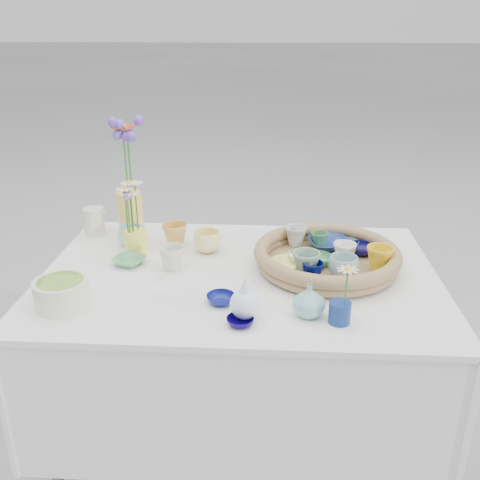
# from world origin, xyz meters

# --- Properties ---
(ground) EXTENTS (80.00, 80.00, 0.00)m
(ground) POSITION_xyz_m (0.00, 0.00, 0.00)
(ground) COLOR #A3A3A3
(display_table) EXTENTS (1.26, 0.86, 0.77)m
(display_table) POSITION_xyz_m (0.00, 0.00, 0.00)
(display_table) COLOR white
(display_table) RESTS_ON ground
(wicker_tray) EXTENTS (0.47, 0.47, 0.08)m
(wicker_tray) POSITION_xyz_m (0.28, 0.05, 0.80)
(wicker_tray) COLOR brown
(wicker_tray) RESTS_ON display_table
(tray_ceramic_0) EXTENTS (0.16, 0.16, 0.03)m
(tray_ceramic_0) POSITION_xyz_m (0.30, 0.17, 0.80)
(tray_ceramic_0) COLOR navy
(tray_ceramic_0) RESTS_ON wicker_tray
(tray_ceramic_1) EXTENTS (0.13, 0.13, 0.03)m
(tray_ceramic_1) POSITION_xyz_m (0.40, 0.14, 0.80)
(tray_ceramic_1) COLOR #090742
(tray_ceramic_1) RESTS_ON wicker_tray
(tray_ceramic_2) EXTENTS (0.11, 0.11, 0.08)m
(tray_ceramic_2) POSITION_xyz_m (0.44, 0.01, 0.82)
(tray_ceramic_2) COLOR yellow
(tray_ceramic_2) RESTS_ON wicker_tray
(tray_ceramic_3) EXTENTS (0.10, 0.10, 0.03)m
(tray_ceramic_3) POSITION_xyz_m (0.25, 0.04, 0.80)
(tray_ceramic_3) COLOR #418957
(tray_ceramic_3) RESTS_ON wicker_tray
(tray_ceramic_4) EXTENTS (0.11, 0.11, 0.08)m
(tray_ceramic_4) POSITION_xyz_m (0.21, -0.05, 0.82)
(tray_ceramic_4) COLOR #7EA58E
(tray_ceramic_4) RESTS_ON wicker_tray
(tray_ceramic_5) EXTENTS (0.12, 0.12, 0.03)m
(tray_ceramic_5) POSITION_xyz_m (0.20, 0.06, 0.80)
(tray_ceramic_5) COLOR #A2C2BB
(tray_ceramic_5) RESTS_ON wicker_tray
(tray_ceramic_6) EXTENTS (0.09, 0.09, 0.07)m
(tray_ceramic_6) POSITION_xyz_m (0.19, 0.19, 0.82)
(tray_ceramic_6) COLOR silver
(tray_ceramic_6) RESTS_ON wicker_tray
(tray_ceramic_7) EXTENTS (0.10, 0.10, 0.07)m
(tray_ceramic_7) POSITION_xyz_m (0.34, 0.05, 0.82)
(tray_ceramic_7) COLOR white
(tray_ceramic_7) RESTS_ON wicker_tray
(tray_ceramic_8) EXTENTS (0.10, 0.10, 0.03)m
(tray_ceramic_8) POSITION_xyz_m (0.36, 0.18, 0.80)
(tray_ceramic_8) COLOR #6CA1CB
(tray_ceramic_8) RESTS_ON wicker_tray
(tray_ceramic_9) EXTENTS (0.07, 0.07, 0.06)m
(tray_ceramic_9) POSITION_xyz_m (0.23, -0.08, 0.81)
(tray_ceramic_9) COLOR #000948
(tray_ceramic_9) RESTS_ON wicker_tray
(tray_ceramic_10) EXTENTS (0.15, 0.15, 0.03)m
(tray_ceramic_10) POSITION_xyz_m (0.16, 0.00, 0.80)
(tray_ceramic_10) COLOR #F1E26E
(tray_ceramic_10) RESTS_ON wicker_tray
(tray_ceramic_11) EXTENTS (0.09, 0.09, 0.07)m
(tray_ceramic_11) POSITION_xyz_m (0.32, -0.06, 0.82)
(tray_ceramic_11) COLOR #97BFBB
(tray_ceramic_11) RESTS_ON wicker_tray
(tray_ceramic_12) EXTENTS (0.07, 0.07, 0.06)m
(tray_ceramic_12) POSITION_xyz_m (0.27, 0.18, 0.81)
(tray_ceramic_12) COLOR #3E7D47
(tray_ceramic_12) RESTS_ON wicker_tray
(loose_ceramic_0) EXTENTS (0.09, 0.09, 0.08)m
(loose_ceramic_0) POSITION_xyz_m (-0.24, 0.21, 0.81)
(loose_ceramic_0) COLOR gold
(loose_ceramic_0) RESTS_ON display_table
(loose_ceramic_1) EXTENTS (0.13, 0.13, 0.08)m
(loose_ceramic_1) POSITION_xyz_m (-0.12, 0.16, 0.80)
(loose_ceramic_1) COLOR #FFEC8B
(loose_ceramic_1) RESTS_ON display_table
(loose_ceramic_2) EXTENTS (0.13, 0.13, 0.03)m
(loose_ceramic_2) POSITION_xyz_m (-0.37, 0.04, 0.78)
(loose_ceramic_2) COLOR #5EA86E
(loose_ceramic_2) RESTS_ON display_table
(loose_ceramic_3) EXTENTS (0.10, 0.10, 0.08)m
(loose_ceramic_3) POSITION_xyz_m (-0.22, 0.01, 0.80)
(loose_ceramic_3) COLOR beige
(loose_ceramic_3) RESTS_ON display_table
(loose_ceramic_4) EXTENTS (0.10, 0.10, 0.03)m
(loose_ceramic_4) POSITION_xyz_m (-0.04, -0.20, 0.78)
(loose_ceramic_4) COLOR navy
(loose_ceramic_4) RESTS_ON display_table
(loose_ceramic_5) EXTENTS (0.12, 0.12, 0.07)m
(loose_ceramic_5) POSITION_xyz_m (-0.40, 0.21, 0.80)
(loose_ceramic_5) COLOR #A6D7D2
(loose_ceramic_5) RESTS_ON display_table
(loose_ceramic_6) EXTENTS (0.09, 0.09, 0.02)m
(loose_ceramic_6) POSITION_xyz_m (0.02, -0.32, 0.78)
(loose_ceramic_6) COLOR #0A0048
(loose_ceramic_6) RESTS_ON display_table
(fluted_bowl) EXTENTS (0.16, 0.16, 0.08)m
(fluted_bowl) POSITION_xyz_m (-0.49, -0.25, 0.80)
(fluted_bowl) COLOR beige
(fluted_bowl) RESTS_ON display_table
(bud_vase_paleblue) EXTENTS (0.11, 0.11, 0.13)m
(bud_vase_paleblue) POSITION_xyz_m (0.03, -0.28, 0.83)
(bud_vase_paleblue) COLOR white
(bud_vase_paleblue) RESTS_ON display_table
(bud_vase_seafoam) EXTENTS (0.11, 0.11, 0.09)m
(bud_vase_seafoam) POSITION_xyz_m (0.20, -0.26, 0.81)
(bud_vase_seafoam) COLOR #74B9B1
(bud_vase_seafoam) RESTS_ON display_table
(bud_vase_cobalt) EXTENTS (0.07, 0.07, 0.06)m
(bud_vase_cobalt) POSITION_xyz_m (0.28, -0.29, 0.79)
(bud_vase_cobalt) COLOR navy
(bud_vase_cobalt) RESTS_ON display_table
(single_daisy) EXTENTS (0.07, 0.07, 0.12)m
(single_daisy) POSITION_xyz_m (0.30, -0.29, 0.87)
(single_daisy) COLOR silver
(single_daisy) RESTS_ON bud_vase_cobalt
(tall_vase_yellow) EXTENTS (0.09, 0.09, 0.17)m
(tall_vase_yellow) POSITION_xyz_m (-0.42, 0.29, 0.85)
(tall_vase_yellow) COLOR #FFC953
(tall_vase_yellow) RESTS_ON display_table
(gerbera) EXTENTS (0.13, 0.13, 0.26)m
(gerbera) POSITION_xyz_m (-0.42, 0.29, 1.05)
(gerbera) COLOR #FF3815
(gerbera) RESTS_ON tall_vase_yellow
(hydrangea) EXTENTS (0.11, 0.11, 0.32)m
(hydrangea) POSITION_xyz_m (-0.41, 0.28, 1.05)
(hydrangea) COLOR #693BB7
(hydrangea) RESTS_ON tall_vase_yellow
(white_pitcher) EXTENTS (0.12, 0.10, 0.10)m
(white_pitcher) POSITION_xyz_m (-0.57, 0.30, 0.82)
(white_pitcher) COLOR silver
(white_pitcher) RESTS_ON display_table
(daisy_cup) EXTENTS (0.10, 0.10, 0.08)m
(daisy_cup) POSITION_xyz_m (-0.37, 0.13, 0.81)
(daisy_cup) COLOR #F4F44E
(daisy_cup) RESTS_ON display_table
(daisy_posy) EXTENTS (0.09, 0.09, 0.17)m
(daisy_posy) POSITION_xyz_m (-0.38, 0.13, 0.93)
(daisy_posy) COLOR white
(daisy_posy) RESTS_ON daisy_cup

